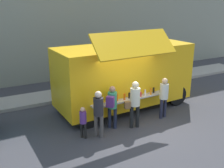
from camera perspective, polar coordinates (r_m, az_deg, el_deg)
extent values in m
plane|color=#38383D|center=(9.89, 5.38, -9.53)|extent=(60.00, 60.00, 0.00)
cube|color=#9E998E|center=(12.77, -19.41, -3.66)|extent=(28.00, 1.60, 0.15)
cube|color=#EBAD14|center=(11.21, 2.65, 2.20)|extent=(5.86, 2.48, 2.43)
cube|color=#EBAD14|center=(9.32, 4.96, 8.71)|extent=(3.21, 1.00, 0.81)
cube|color=black|center=(9.97, 3.20, 1.94)|extent=(3.02, 0.23, 1.09)
cube|color=#B7B7BC|center=(10.09, 3.79, -3.28)|extent=(3.19, 0.48, 0.05)
cylinder|color=red|center=(9.51, -2.45, -3.87)|extent=(0.06, 0.06, 0.18)
cylinder|color=white|center=(9.56, -1.05, -3.72)|extent=(0.06, 0.06, 0.18)
cylinder|color=orange|center=(9.64, 0.33, -3.39)|extent=(0.07, 0.07, 0.23)
cylinder|color=orange|center=(9.81, 1.18, -2.91)|extent=(0.06, 0.06, 0.26)
cylinder|color=orange|center=(9.89, 2.73, -2.79)|extent=(0.07, 0.07, 0.25)
cylinder|color=black|center=(10.06, 3.74, -2.50)|extent=(0.07, 0.07, 0.23)
cylinder|color=red|center=(10.19, 4.80, -2.16)|extent=(0.08, 0.08, 0.26)
cylinder|color=red|center=(10.28, 6.28, -2.25)|extent=(0.06, 0.06, 0.18)
cylinder|color=white|center=(10.43, 7.20, -1.84)|extent=(0.07, 0.07, 0.23)
cylinder|color=orange|center=(10.55, 8.45, -1.59)|extent=(0.07, 0.07, 0.26)
cylinder|color=black|center=(10.78, 9.04, -1.31)|extent=(0.07, 0.07, 0.21)
cube|color=black|center=(12.83, 13.42, 5.77)|extent=(0.16, 1.90, 1.07)
cylinder|color=black|center=(13.50, 8.14, 0.06)|extent=(0.90, 0.28, 0.90)
cylinder|color=black|center=(12.14, 13.81, -2.36)|extent=(0.90, 0.28, 0.90)
cylinder|color=black|center=(11.42, -9.38, -3.36)|extent=(0.90, 0.28, 0.90)
cylinder|color=black|center=(9.77, -5.19, -6.95)|extent=(0.90, 0.28, 0.90)
cylinder|color=#2C603A|center=(15.45, 10.59, 2.18)|extent=(0.60, 0.60, 0.88)
cylinder|color=black|center=(9.73, 4.26, -7.12)|extent=(0.14, 0.14, 0.88)
cylinder|color=black|center=(9.81, 5.56, -6.94)|extent=(0.14, 0.14, 0.88)
cylinder|color=beige|center=(9.47, 5.03, -2.79)|extent=(0.36, 0.36, 0.66)
sphere|color=beige|center=(9.32, 5.11, -0.17)|extent=(0.25, 0.25, 0.25)
cube|color=brown|center=(9.47, 3.35, -4.57)|extent=(0.24, 0.19, 0.26)
cylinder|color=#1D2236|center=(9.74, -0.55, -7.29)|extent=(0.13, 0.13, 0.80)
cylinder|color=#1D2236|center=(9.69, 0.68, -7.44)|extent=(0.13, 0.13, 0.80)
cylinder|color=#328C62|center=(9.44, 0.07, -3.51)|extent=(0.33, 0.33, 0.60)
sphere|color=#986C53|center=(9.29, 0.07, -1.13)|extent=(0.22, 0.22, 0.22)
cube|color=#582B76|center=(9.20, -0.38, -3.88)|extent=(0.32, 0.32, 0.39)
cylinder|color=#484441|center=(9.17, -3.52, -8.94)|extent=(0.13, 0.13, 0.82)
cylinder|color=#484441|center=(9.08, -2.27, -9.21)|extent=(0.13, 0.13, 0.82)
cylinder|color=#242326|center=(8.82, -2.97, -4.89)|extent=(0.34, 0.34, 0.62)
sphere|color=beige|center=(8.66, -3.02, -2.29)|extent=(0.23, 0.23, 0.23)
cylinder|color=#1F2134|center=(10.64, 10.64, -5.31)|extent=(0.13, 0.13, 0.81)
cylinder|color=#1F2134|center=(10.80, 11.39, -5.00)|extent=(0.13, 0.13, 0.81)
cylinder|color=beige|center=(10.47, 11.25, -1.54)|extent=(0.34, 0.34, 0.62)
sphere|color=#D3AC82|center=(10.34, 11.39, 0.67)|extent=(0.23, 0.23, 0.23)
cylinder|color=black|center=(9.19, -6.61, -9.88)|extent=(0.09, 0.09, 0.56)
cylinder|color=black|center=(9.11, -5.82, -10.10)|extent=(0.09, 0.09, 0.56)
cylinder|color=#562F7B|center=(8.93, -6.32, -7.20)|extent=(0.23, 0.23, 0.42)
sphere|color=#DDA27E|center=(8.81, -6.38, -5.49)|extent=(0.16, 0.16, 0.16)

